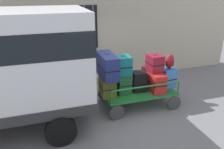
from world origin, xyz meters
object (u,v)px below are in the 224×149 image
object	(u,v)px
suitcase_left_bottom	(107,86)
suitcase_midright_bottom	(153,80)
suitcase_right_bottom	(168,78)
backpack	(170,61)
suitcase_center_bottom	(139,81)
suitcase_left_middle	(107,66)
luggage_cart	(138,93)
suitcase_midleft_bottom	(123,83)
suitcase_midright_middle	(155,63)
suitcase_midleft_middle	(124,65)

from	to	relation	value
suitcase_left_bottom	suitcase_midright_bottom	size ratio (longest dim) A/B	0.60
suitcase_right_bottom	backpack	world-z (taller)	backpack
suitcase_center_bottom	backpack	bearing A→B (deg)	1.01
suitcase_left_bottom	suitcase_left_middle	bearing A→B (deg)	-90.00
luggage_cart	suitcase_midleft_bottom	bearing A→B (deg)	175.55
suitcase_left_middle	suitcase_right_bottom	xyz separation A→B (m)	(1.91, 0.01, -0.59)
suitcase_left_middle	suitcase_midright_middle	distance (m)	1.44
luggage_cart	suitcase_midleft_bottom	size ratio (longest dim) A/B	3.73
suitcase_midright_middle	suitcase_right_bottom	size ratio (longest dim) A/B	0.83
suitcase_midleft_middle	suitcase_midright_bottom	size ratio (longest dim) A/B	0.52
suitcase_right_bottom	suitcase_midright_bottom	bearing A→B (deg)	178.89
suitcase_midleft_middle	suitcase_midright_bottom	world-z (taller)	suitcase_midleft_middle
suitcase_left_bottom	suitcase_center_bottom	distance (m)	0.96
suitcase_left_bottom	suitcase_midright_bottom	bearing A→B (deg)	0.32
suitcase_midleft_bottom	suitcase_midright_middle	bearing A→B (deg)	-2.60
suitcase_right_bottom	backpack	bearing A→B (deg)	37.59
suitcase_left_bottom	suitcase_midleft_bottom	distance (m)	0.48
luggage_cart	suitcase_midright_bottom	xyz separation A→B (m)	(0.48, -0.01, 0.36)
suitcase_midleft_middle	suitcase_midright_bottom	xyz separation A→B (m)	(0.96, -0.01, -0.56)
luggage_cart	suitcase_midleft_middle	bearing A→B (deg)	179.16
suitcase_midright_middle	backpack	bearing A→B (deg)	1.14
suitcase_center_bottom	suitcase_midright_bottom	bearing A→B (deg)	1.01
suitcase_midleft_middle	suitcase_right_bottom	xyz separation A→B (m)	(1.43, -0.02, -0.55)
suitcase_left_bottom	suitcase_midright_middle	distance (m)	1.53
suitcase_left_bottom	suitcase_midright_bottom	xyz separation A→B (m)	(1.43, 0.01, 0.00)
suitcase_left_middle	backpack	xyz separation A→B (m)	(1.94, 0.03, -0.08)
suitcase_midleft_bottom	suitcase_midleft_middle	size ratio (longest dim) A/B	1.10
suitcase_left_bottom	backpack	distance (m)	2.01
backpack	suitcase_midleft_bottom	bearing A→B (deg)	178.68
suitcase_center_bottom	suitcase_midright_bottom	distance (m)	0.48
suitcase_left_bottom	backpack	world-z (taller)	backpack
suitcase_midleft_middle	suitcase_midright_middle	distance (m)	0.96
suitcase_midright_bottom	suitcase_midright_middle	world-z (taller)	suitcase_midright_middle
luggage_cart	suitcase_midright_middle	size ratio (longest dim) A/B	4.46
suitcase_left_bottom	suitcase_midleft_middle	world-z (taller)	suitcase_midleft_middle
suitcase_left_middle	suitcase_midleft_bottom	xyz separation A→B (m)	(0.48, 0.06, -0.59)
suitcase_right_bottom	backpack	distance (m)	0.51
suitcase_midleft_bottom	suitcase_midleft_middle	bearing A→B (deg)	-90.00
suitcase_left_bottom	suitcase_midleft_middle	distance (m)	0.74
suitcase_left_bottom	backpack	xyz separation A→B (m)	(1.94, 0.02, 0.52)
suitcase_midleft_middle	suitcase_center_bottom	distance (m)	0.72
suitcase_midright_bottom	suitcase_midright_middle	bearing A→B (deg)	-90.00
suitcase_midright_bottom	suitcase_right_bottom	xyz separation A→B (m)	(0.48, -0.01, 0.01)
suitcase_midleft_middle	luggage_cart	bearing A→B (deg)	-0.84
luggage_cart	backpack	distance (m)	1.32
suitcase_left_middle	suitcase_midleft_bottom	size ratio (longest dim) A/B	1.69
suitcase_midright_bottom	suitcase_left_bottom	bearing A→B (deg)	-179.68
suitcase_left_bottom	suitcase_midleft_bottom	size ratio (longest dim) A/B	1.04
suitcase_midright_bottom	suitcase_left_middle	bearing A→B (deg)	-179.31
suitcase_midright_bottom	suitcase_midright_middle	xyz separation A→B (m)	(0.00, -0.00, 0.52)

